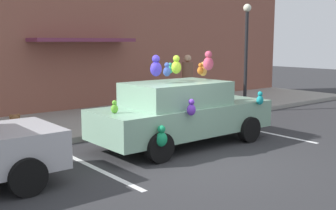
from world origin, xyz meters
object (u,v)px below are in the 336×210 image
Objects in this scene: teddy_bear_on_sidewalk at (15,128)px; pedestrian_near_shopfront at (187,83)px; street_lamp_post at (246,44)px; plush_covered_car at (182,112)px.

pedestrian_near_shopfront reaches higher than teddy_bear_on_sidewalk.
street_lamp_post is 2.48m from pedestrian_near_shopfront.
plush_covered_car is 7.06× the size of teddy_bear_on_sidewalk.
teddy_bear_on_sidewalk is 0.34× the size of pedestrian_near_shopfront.
plush_covered_car is at bearing -133.31° from pedestrian_near_shopfront.
street_lamp_post reaches higher than pedestrian_near_shopfront.
street_lamp_post is (8.18, -0.07, 1.95)m from teddy_bear_on_sidewalk.
plush_covered_car is 4.95m from pedestrian_near_shopfront.
teddy_bear_on_sidewalk is 0.18× the size of street_lamp_post.
plush_covered_car is at bearing -35.71° from teddy_bear_on_sidewalk.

